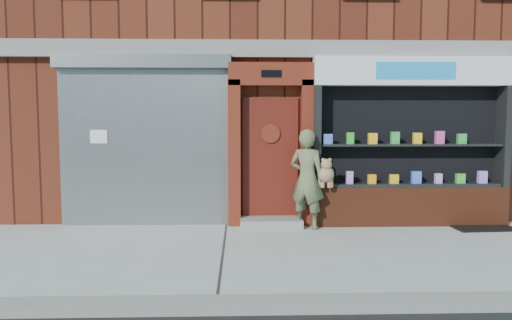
{
  "coord_description": "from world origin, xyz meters",
  "views": [
    {
      "loc": [
        -1.29,
        -7.03,
        1.96
      ],
      "look_at": [
        -1.04,
        1.0,
        1.25
      ],
      "focal_mm": 35.0,
      "sensor_mm": 36.0,
      "label": 1
    }
  ],
  "objects": [
    {
      "name": "pharmacy_bay",
      "position": [
        1.75,
        1.81,
        1.37
      ],
      "size": [
        3.5,
        0.41,
        3.0
      ],
      "color": "maroon",
      "rests_on": "ground"
    },
    {
      "name": "curb",
      "position": [
        0.0,
        -2.15,
        0.06
      ],
      "size": [
        60.0,
        0.3,
        0.12
      ],
      "primitive_type": "cube",
      "color": "gray",
      "rests_on": "ground"
    },
    {
      "name": "woman",
      "position": [
        -0.11,
        1.54,
        0.88
      ],
      "size": [
        0.84,
        0.68,
        1.74
      ],
      "color": "#5E6542",
      "rests_on": "ground"
    },
    {
      "name": "building",
      "position": [
        -0.0,
        5.99,
        4.0
      ],
      "size": [
        12.0,
        8.16,
        8.0
      ],
      "color": "#4C1C11",
      "rests_on": "ground"
    },
    {
      "name": "ground",
      "position": [
        0.0,
        0.0,
        0.0
      ],
      "size": [
        80.0,
        80.0,
        0.0
      ],
      "primitive_type": "plane",
      "color": "#9E9E99",
      "rests_on": "ground"
    },
    {
      "name": "doormat",
      "position": [
        2.96,
        1.51,
        0.01
      ],
      "size": [
        1.09,
        0.79,
        0.03
      ],
      "primitive_type": "cube",
      "rotation": [
        0.0,
        0.0,
        0.06
      ],
      "color": "black",
      "rests_on": "ground"
    },
    {
      "name": "shutter_bay",
      "position": [
        -3.0,
        1.93,
        1.72
      ],
      "size": [
        3.1,
        0.3,
        3.04
      ],
      "color": "gray",
      "rests_on": "ground"
    },
    {
      "name": "red_door_bay",
      "position": [
        -0.75,
        1.86,
        1.46
      ],
      "size": [
        1.52,
        0.58,
        2.9
      ],
      "color": "#611C10",
      "rests_on": "ground"
    }
  ]
}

